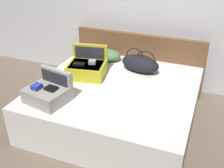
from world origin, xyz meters
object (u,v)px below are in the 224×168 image
at_px(hard_case_medium, 48,92).
at_px(duffel_bag, 140,63).
at_px(pillow_near_headboard, 105,55).
at_px(hard_case_large, 87,68).
at_px(bed, 116,103).

height_order(hard_case_medium, duffel_bag, hard_case_medium).
distance_m(hard_case_medium, duffel_bag, 1.36).
bearing_deg(pillow_near_headboard, duffel_bag, -15.53).
relative_size(hard_case_medium, pillow_near_headboard, 1.10).
bearing_deg(duffel_bag, hard_case_large, -148.64).
relative_size(duffel_bag, pillow_near_headboard, 1.26).
xyz_separation_m(hard_case_medium, pillow_near_headboard, (0.17, 1.29, -0.02)).
bearing_deg(duffel_bag, hard_case_medium, -124.04).
height_order(hard_case_large, hard_case_medium, hard_case_large).
relative_size(bed, hard_case_medium, 3.84).
bearing_deg(hard_case_large, pillow_near_headboard, 75.49).
xyz_separation_m(duffel_bag, pillow_near_headboard, (-0.59, 0.16, -0.03)).
relative_size(bed, duffel_bag, 3.33).
bearing_deg(hard_case_medium, pillow_near_headboard, 93.65).
bearing_deg(bed, hard_case_large, 164.08).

